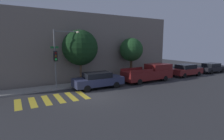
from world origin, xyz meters
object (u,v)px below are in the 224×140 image
at_px(sedan_middle, 186,70).
at_px(tree_midblock, 131,50).
at_px(traffic_light_pole, 61,51).
at_px(tree_near_corner, 80,48).
at_px(pickup_truck, 149,73).
at_px(sedan_near_corner, 98,80).
at_px(sedan_far_end, 211,68).

distance_m(sedan_middle, tree_midblock, 7.85).
height_order(traffic_light_pole, sedan_middle, traffic_light_pole).
relative_size(sedan_middle, tree_near_corner, 0.81).
xyz_separation_m(pickup_truck, sedan_middle, (6.13, -0.00, -0.14)).
xyz_separation_m(sedan_near_corner, sedan_middle, (12.37, 0.00, 0.00)).
bearing_deg(sedan_near_corner, tree_midblock, 21.95).
bearing_deg(sedan_near_corner, pickup_truck, 0.00).
bearing_deg(tree_near_corner, sedan_middle, -9.11).
distance_m(traffic_light_pole, sedan_middle, 15.65).
height_order(sedan_near_corner, sedan_middle, sedan_middle).
distance_m(sedan_near_corner, tree_near_corner, 3.74).
bearing_deg(sedan_far_end, traffic_light_pole, 176.52).
distance_m(sedan_far_end, tree_midblock, 13.08).
xyz_separation_m(pickup_truck, sedan_far_end, (11.66, -0.00, -0.21)).
bearing_deg(tree_midblock, traffic_light_pole, -174.08).
xyz_separation_m(sedan_middle, tree_midblock, (-7.09, 2.13, 2.62)).
distance_m(traffic_light_pole, sedan_far_end, 21.11).
xyz_separation_m(sedan_far_end, tree_midblock, (-12.62, 2.13, 2.69)).
relative_size(sedan_far_end, tree_near_corner, 0.79).
xyz_separation_m(sedan_far_end, tree_near_corner, (-18.80, 2.13, 3.00)).
xyz_separation_m(sedan_middle, sedan_far_end, (5.53, -0.00, -0.07)).
xyz_separation_m(traffic_light_pole, sedan_middle, (15.36, -1.27, -2.71)).
bearing_deg(tree_near_corner, pickup_truck, -16.59).
height_order(pickup_truck, tree_near_corner, tree_near_corner).
bearing_deg(traffic_light_pole, pickup_truck, -7.83).
distance_m(tree_near_corner, tree_midblock, 6.19).
xyz_separation_m(sedan_near_corner, tree_midblock, (5.28, 2.13, 2.63)).
height_order(sedan_near_corner, sedan_far_end, sedan_near_corner).
bearing_deg(sedan_middle, sedan_near_corner, 180.00).
bearing_deg(sedan_middle, traffic_light_pole, 175.27).
xyz_separation_m(sedan_near_corner, sedan_far_end, (17.90, -0.00, -0.06)).
relative_size(traffic_light_pole, pickup_truck, 0.92).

